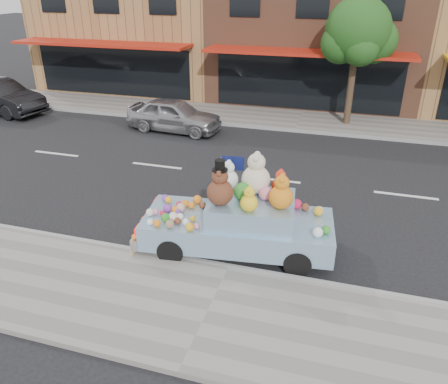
% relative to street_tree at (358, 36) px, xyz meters
% --- Properties ---
extents(ground, '(120.00, 120.00, 0.00)m').
position_rel_street_tree_xyz_m(ground, '(-2.03, -6.55, -3.69)').
color(ground, black).
rests_on(ground, ground).
extents(near_sidewalk, '(60.00, 3.00, 0.12)m').
position_rel_street_tree_xyz_m(near_sidewalk, '(-2.03, -13.05, -3.63)').
color(near_sidewalk, gray).
rests_on(near_sidewalk, ground).
extents(far_sidewalk, '(60.00, 3.00, 0.12)m').
position_rel_street_tree_xyz_m(far_sidewalk, '(-2.03, -0.05, -3.63)').
color(far_sidewalk, gray).
rests_on(far_sidewalk, ground).
extents(near_kerb, '(60.00, 0.12, 0.13)m').
position_rel_street_tree_xyz_m(near_kerb, '(-2.03, -11.55, -3.63)').
color(near_kerb, gray).
rests_on(near_kerb, ground).
extents(far_kerb, '(60.00, 0.12, 0.13)m').
position_rel_street_tree_xyz_m(far_kerb, '(-2.03, -1.55, -3.63)').
color(far_kerb, gray).
rests_on(far_kerb, ground).
extents(storefront_left, '(10.00, 9.80, 7.30)m').
position_rel_street_tree_xyz_m(storefront_left, '(-12.03, 5.42, -0.05)').
color(storefront_left, '#9C6F41').
rests_on(storefront_left, ground).
extents(storefront_mid, '(10.00, 9.80, 7.30)m').
position_rel_street_tree_xyz_m(storefront_mid, '(-2.03, 5.42, -0.05)').
color(storefront_mid, brown).
rests_on(storefront_mid, ground).
extents(street_tree, '(3.00, 2.70, 5.22)m').
position_rel_street_tree_xyz_m(street_tree, '(0.00, 0.00, 0.00)').
color(street_tree, '#38281C').
rests_on(street_tree, ground).
extents(car_silver, '(4.06, 1.90, 1.34)m').
position_rel_street_tree_xyz_m(car_silver, '(-6.90, -2.82, -3.02)').
color(car_silver, '#9F9FA3').
rests_on(car_silver, ground).
extents(art_car, '(4.66, 2.27, 2.39)m').
position_rel_street_tree_xyz_m(art_car, '(-2.03, -10.69, -2.86)').
color(art_car, black).
rests_on(art_car, ground).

